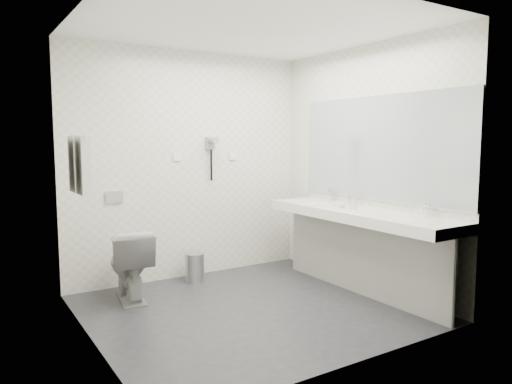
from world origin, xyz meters
TOP-DOWN VIEW (x-y plane):
  - floor at (0.00, 0.00)m, footprint 2.80×2.80m
  - ceiling at (0.00, 0.00)m, footprint 2.80×2.80m
  - wall_back at (0.00, 1.30)m, footprint 2.80×0.00m
  - wall_front at (0.00, -1.30)m, footprint 2.80×0.00m
  - wall_left at (-1.40, 0.00)m, footprint 0.00×2.60m
  - wall_right at (1.40, 0.00)m, footprint 0.00×2.60m
  - vanity_counter at (1.12, -0.20)m, footprint 0.55×2.20m
  - vanity_panel at (1.15, -0.20)m, footprint 0.03×2.15m
  - vanity_post_near at (1.18, -1.24)m, footprint 0.06×0.06m
  - vanity_post_far at (1.18, 0.84)m, footprint 0.06×0.06m
  - mirror at (1.39, -0.20)m, footprint 0.02×2.20m
  - basin_near at (1.12, -0.85)m, footprint 0.40×0.31m
  - basin_far at (1.12, 0.45)m, footprint 0.40×0.31m
  - faucet_near at (1.32, -0.85)m, footprint 0.04×0.04m
  - faucet_far at (1.32, 0.45)m, footprint 0.04×0.04m
  - soap_bottle_a at (1.11, -0.14)m, footprint 0.07×0.07m
  - soap_bottle_b at (1.08, -0.01)m, footprint 0.07×0.07m
  - glass_left at (1.30, 0.09)m, footprint 0.08×0.08m
  - toilet at (-0.85, 0.85)m, footprint 0.47×0.73m
  - flush_plate at (-0.85, 1.29)m, footprint 0.18×0.02m
  - pedal_bin at (-0.07, 1.06)m, footprint 0.24×0.24m
  - bin_lid at (-0.07, 1.06)m, footprint 0.21×0.21m
  - towel_rail at (-1.35, 0.55)m, footprint 0.02×0.62m
  - towel_near at (-1.34, 0.41)m, footprint 0.07×0.24m
  - towel_far at (-1.34, 0.69)m, footprint 0.07×0.24m
  - dryer_cradle at (0.25, 1.27)m, footprint 0.10×0.04m
  - dryer_barrel at (0.25, 1.20)m, footprint 0.08×0.14m
  - dryer_cord at (0.25, 1.26)m, footprint 0.02×0.02m
  - switch_plate_a at (-0.15, 1.29)m, footprint 0.09×0.02m
  - switch_plate_b at (0.55, 1.29)m, footprint 0.09×0.02m

SIDE VIEW (x-z plane):
  - floor at x=0.00m, z-range 0.00..0.00m
  - pedal_bin at x=-0.07m, z-range 0.00..0.30m
  - bin_lid at x=-0.07m, z-range 0.30..0.31m
  - toilet at x=-0.85m, z-range 0.00..0.69m
  - vanity_panel at x=1.15m, z-range 0.00..0.75m
  - vanity_post_near at x=1.18m, z-range 0.00..0.75m
  - vanity_post_far at x=1.18m, z-range 0.00..0.75m
  - vanity_counter at x=1.12m, z-range 0.75..0.85m
  - basin_near at x=1.12m, z-range 0.81..0.86m
  - basin_far at x=1.12m, z-range 0.81..0.86m
  - soap_bottle_b at x=1.08m, z-range 0.85..0.93m
  - glass_left at x=1.30m, z-range 0.85..0.96m
  - soap_bottle_a at x=1.11m, z-range 0.85..0.96m
  - faucet_near at x=1.32m, z-range 0.85..1.00m
  - faucet_far at x=1.32m, z-range 0.85..1.00m
  - flush_plate at x=-0.85m, z-range 0.89..1.01m
  - wall_back at x=0.00m, z-range -0.15..2.65m
  - wall_front at x=0.00m, z-range -0.15..2.65m
  - wall_left at x=-1.40m, z-range -0.05..2.55m
  - wall_right at x=1.40m, z-range -0.05..2.55m
  - dryer_cord at x=0.25m, z-range 1.07..1.43m
  - towel_near at x=-1.34m, z-range 1.09..1.57m
  - towel_far at x=-1.34m, z-range 1.09..1.57m
  - switch_plate_a at x=-0.15m, z-range 1.31..1.40m
  - switch_plate_b at x=0.55m, z-range 1.31..1.40m
  - mirror at x=1.39m, z-range 0.92..1.98m
  - dryer_cradle at x=0.25m, z-range 1.43..1.57m
  - dryer_barrel at x=0.25m, z-range 1.49..1.57m
  - towel_rail at x=-1.35m, z-range 1.54..1.56m
  - ceiling at x=0.00m, z-range 2.50..2.50m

